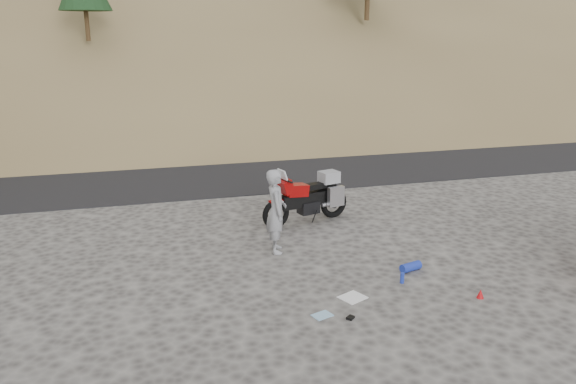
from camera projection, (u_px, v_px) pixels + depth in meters
name	position (u px, v px, depth m)	size (l,w,h in m)	color
ground	(282.00, 275.00, 10.91)	(140.00, 140.00, 0.00)	#3F3C3A
road	(214.00, 169.00, 19.24)	(120.00, 7.00, 0.05)	black
motorcycle	(310.00, 198.00, 13.79)	(2.38, 1.08, 1.45)	black
man	(276.00, 251.00, 12.08)	(0.66, 0.43, 1.81)	gray
gear_white_cloth	(353.00, 297.00, 9.96)	(0.43, 0.38, 0.01)	white
gear_blue_mat	(411.00, 267.00, 11.05)	(0.18, 0.18, 0.44)	#1A2FA1
gear_bottle	(402.00, 278.00, 10.52)	(0.08, 0.08, 0.21)	#1A2FA1
gear_funnel	(480.00, 294.00, 9.93)	(0.13, 0.13, 0.17)	#BB0C11
gear_glove_b	(350.00, 318.00, 9.22)	(0.13, 0.10, 0.04)	black
gear_blue_cloth	(322.00, 315.00, 9.33)	(0.32, 0.24, 0.01)	#89B5D4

